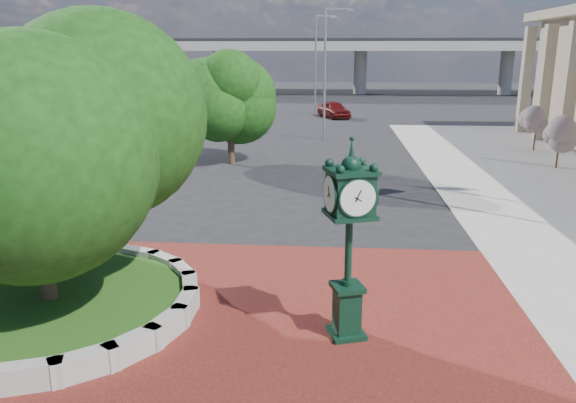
# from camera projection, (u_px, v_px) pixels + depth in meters

# --- Properties ---
(ground) EXTENTS (200.00, 200.00, 0.00)m
(ground) POSITION_uv_depth(u_px,v_px,m) (264.00, 321.00, 12.69)
(ground) COLOR black
(ground) RESTS_ON ground
(plaza) EXTENTS (12.00, 12.00, 0.04)m
(plaza) POSITION_uv_depth(u_px,v_px,m) (259.00, 343.00, 11.72)
(plaza) COLOR maroon
(plaza) RESTS_ON ground
(planter_wall) EXTENTS (2.96, 6.77, 0.54)m
(planter_wall) POSITION_uv_depth(u_px,v_px,m) (147.00, 306.00, 12.83)
(planter_wall) COLOR #9E9B93
(planter_wall) RESTS_ON ground
(grass_bed) EXTENTS (6.10, 6.10, 0.40)m
(grass_bed) POSITION_uv_depth(u_px,v_px,m) (51.00, 305.00, 13.03)
(grass_bed) COLOR #174112
(grass_bed) RESTS_ON ground
(overpass) EXTENTS (90.00, 12.00, 7.50)m
(overpass) POSITION_uv_depth(u_px,v_px,m) (324.00, 46.00, 78.37)
(overpass) COLOR #9E9B93
(overpass) RESTS_ON ground
(tree_planter) EXTENTS (5.20, 5.20, 6.33)m
(tree_planter) POSITION_uv_depth(u_px,v_px,m) (33.00, 156.00, 12.12)
(tree_planter) COLOR #38281C
(tree_planter) RESTS_ON ground
(tree_street) EXTENTS (4.40, 4.40, 5.45)m
(tree_street) POSITION_uv_depth(u_px,v_px,m) (230.00, 103.00, 29.49)
(tree_street) COLOR #38281C
(tree_street) RESTS_ON ground
(post_clock) EXTENTS (1.08, 1.08, 4.26)m
(post_clock) POSITION_uv_depth(u_px,v_px,m) (349.00, 233.00, 11.41)
(post_clock) COLOR black
(post_clock) RESTS_ON ground
(parked_car) EXTENTS (3.44, 4.74, 1.50)m
(parked_car) POSITION_uv_depth(u_px,v_px,m) (334.00, 109.00, 51.03)
(parked_car) COLOR #500B0B
(parked_car) RESTS_ON ground
(street_lamp_near) EXTENTS (1.92, 0.50, 8.60)m
(street_lamp_near) POSITION_uv_depth(u_px,v_px,m) (328.00, 64.00, 37.17)
(street_lamp_near) COLOR slate
(street_lamp_near) RESTS_ON ground
(street_lamp_far) EXTENTS (1.99, 0.76, 9.08)m
(street_lamp_far) POSITION_uv_depth(u_px,v_px,m) (318.00, 57.00, 52.61)
(street_lamp_far) COLOR slate
(street_lamp_far) RESTS_ON ground
(shrub_mid) EXTENTS (1.20, 1.20, 2.20)m
(shrub_mid) POSITION_uv_depth(u_px,v_px,m) (560.00, 138.00, 28.70)
(shrub_mid) COLOR #38281C
(shrub_mid) RESTS_ON ground
(shrub_far) EXTENTS (1.20, 1.20, 2.20)m
(shrub_far) POSITION_uv_depth(u_px,v_px,m) (536.00, 125.00, 33.88)
(shrub_far) COLOR #38281C
(shrub_far) RESTS_ON ground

